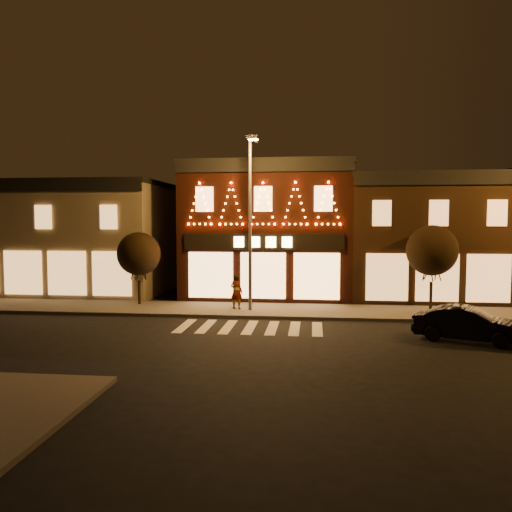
# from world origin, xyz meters

# --- Properties ---
(ground) EXTENTS (120.00, 120.00, 0.00)m
(ground) POSITION_xyz_m (0.00, 0.00, 0.00)
(ground) COLOR black
(ground) RESTS_ON ground
(sidewalk_far) EXTENTS (44.00, 4.00, 0.15)m
(sidewalk_far) POSITION_xyz_m (2.00, 8.00, 0.07)
(sidewalk_far) COLOR #47423D
(sidewalk_far) RESTS_ON ground
(building_left) EXTENTS (12.20, 8.28, 7.30)m
(building_left) POSITION_xyz_m (-13.00, 13.99, 3.66)
(building_left) COLOR #80745B
(building_left) RESTS_ON ground
(building_pulp) EXTENTS (10.20, 8.34, 8.30)m
(building_pulp) POSITION_xyz_m (0.00, 13.98, 4.16)
(building_pulp) COLOR black
(building_pulp) RESTS_ON ground
(building_right_a) EXTENTS (9.20, 8.28, 7.50)m
(building_right_a) POSITION_xyz_m (9.50, 13.99, 3.76)
(building_right_a) COLOR #362213
(building_right_a) RESTS_ON ground
(streetlamp_mid) EXTENTS (0.75, 2.01, 8.77)m
(streetlamp_mid) POSITION_xyz_m (-0.39, 7.40, 5.30)
(streetlamp_mid) COLOR #59595E
(streetlamp_mid) RESTS_ON sidewalk_far
(tree_left) EXTENTS (2.40, 2.40, 4.01)m
(tree_left) POSITION_xyz_m (-6.81, 8.77, 2.95)
(tree_left) COLOR black
(tree_left) RESTS_ON sidewalk_far
(tree_right) EXTENTS (2.64, 2.64, 4.42)m
(tree_right) POSITION_xyz_m (8.95, 8.87, 3.24)
(tree_right) COLOR black
(tree_right) RESTS_ON sidewalk_far
(dark_sedan) EXTENTS (4.40, 2.92, 1.37)m
(dark_sedan) POSITION_xyz_m (8.95, 2.39, 0.69)
(dark_sedan) COLOR black
(dark_sedan) RESTS_ON ground
(pedestrian) EXTENTS (0.77, 0.63, 1.84)m
(pedestrian) POSITION_xyz_m (-1.19, 7.81, 1.07)
(pedestrian) COLOR gray
(pedestrian) RESTS_ON sidewalk_far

